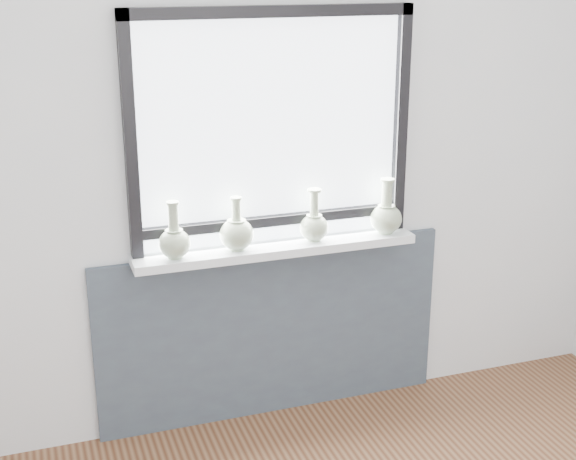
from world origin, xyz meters
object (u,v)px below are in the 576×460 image
object	(u,v)px
windowsill	(277,248)
vase_a	(174,240)
vase_c	(314,225)
vase_b	(237,233)
vase_d	(386,216)

from	to	relation	value
windowsill	vase_a	size ratio (longest dim) A/B	5.18
vase_c	windowsill	bearing A→B (deg)	179.34
vase_a	vase_b	world-z (taller)	vase_a
vase_b	vase_d	size ratio (longest dim) A/B	0.92
vase_a	windowsill	bearing A→B (deg)	2.34
vase_d	windowsill	bearing A→B (deg)	178.82
windowsill	vase_c	size ratio (longest dim) A/B	5.37
vase_a	vase_d	bearing A→B (deg)	0.46
windowsill	vase_a	distance (m)	0.48
windowsill	vase_c	bearing A→B (deg)	-0.66
vase_a	vase_c	size ratio (longest dim) A/B	1.04
vase_b	vase_d	distance (m)	0.73
vase_a	vase_d	xyz separation A→B (m)	(1.01, 0.01, 0.01)
vase_b	windowsill	bearing A→B (deg)	1.57
windowsill	vase_c	distance (m)	0.20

